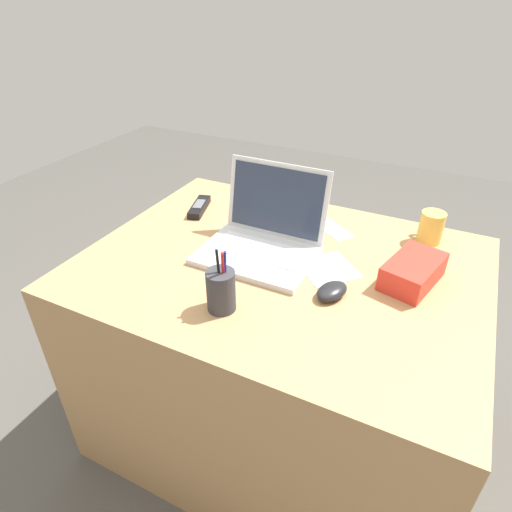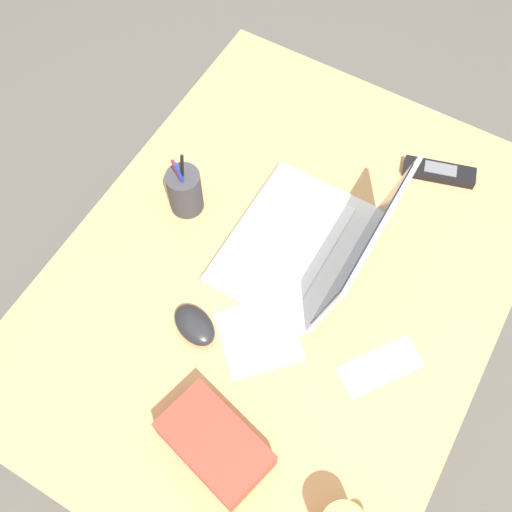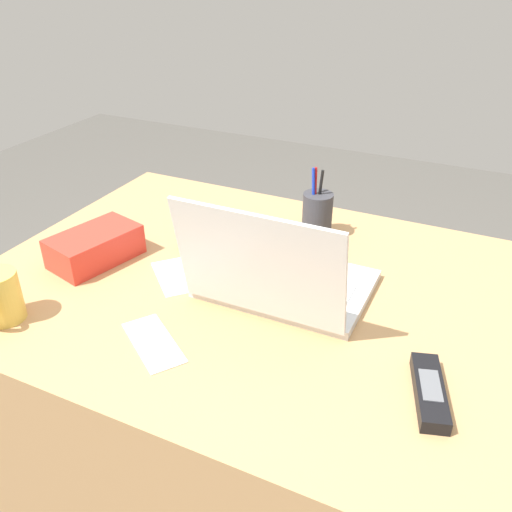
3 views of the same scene
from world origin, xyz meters
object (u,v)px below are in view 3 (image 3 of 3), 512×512
at_px(laptop, 279,278).
at_px(snack_bag, 95,246).
at_px(pen_holder, 317,214).
at_px(computer_mouse, 199,239).
at_px(cordless_phone, 429,391).

bearing_deg(laptop, snack_bag, 4.59).
height_order(laptop, pen_holder, laptop).
bearing_deg(pen_holder, snack_bag, 38.70).
bearing_deg(snack_bag, computer_mouse, -138.18).
xyz_separation_m(computer_mouse, pen_holder, (-0.23, -0.17, 0.04)).
distance_m(cordless_phone, snack_bag, 0.77).
relative_size(laptop, cordless_phone, 2.05).
height_order(pen_holder, snack_bag, pen_holder).
bearing_deg(laptop, pen_holder, -85.08).
xyz_separation_m(cordless_phone, snack_bag, (0.76, -0.12, 0.02)).
relative_size(computer_mouse, pen_holder, 0.57).
height_order(computer_mouse, pen_holder, pen_holder).
height_order(computer_mouse, cordless_phone, computer_mouse).
distance_m(laptop, computer_mouse, 0.29).
height_order(laptop, cordless_phone, laptop).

